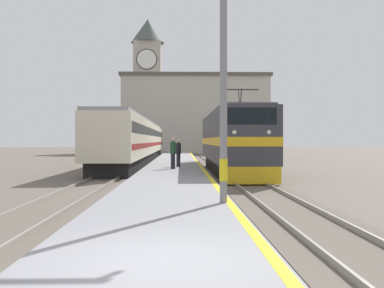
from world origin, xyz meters
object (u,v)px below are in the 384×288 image
Objects in this scene: second_waiting_passenger at (173,152)px; catenary_mast at (228,47)px; passenger_train at (139,140)px; person_on_platform at (178,152)px; clock_tower at (148,81)px; locomotive_train at (232,142)px.

catenary_mast is at bearing -83.20° from second_waiting_passenger.
person_on_platform is (3.91, -15.37, -0.76)m from passenger_train.
clock_tower is at bearing 95.71° from second_waiting_passenger.
locomotive_train reaches higher than passenger_train.
catenary_mast is (5.33, -31.97, 2.57)m from passenger_train.
passenger_train is at bearing 104.28° from person_on_platform.
locomotive_train reaches higher than person_on_platform.
passenger_train is 38.22m from clock_tower.
second_waiting_passenger is at bearing -78.35° from passenger_train.
clock_tower is at bearing 99.93° from locomotive_train.
clock_tower is at bearing 95.94° from catenary_mast.
second_waiting_passenger is (-1.73, 14.51, -3.27)m from catenary_mast.
locomotive_train is at bearing -2.88° from person_on_platform.
clock_tower reaches higher than person_on_platform.
locomotive_train is at bearing -80.07° from clock_tower.
clock_tower is (-1.81, 36.64, 10.74)m from passenger_train.
second_waiting_passenger is at bearing -152.73° from locomotive_train.
locomotive_train is 4.23m from second_waiting_passenger.
person_on_platform is at bearing 81.46° from second_waiting_passenger.
passenger_train is at bearing -87.17° from clock_tower.
catenary_mast is 4.50× the size of second_waiting_passenger.
locomotive_train is 8.86× the size of second_waiting_passenger.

